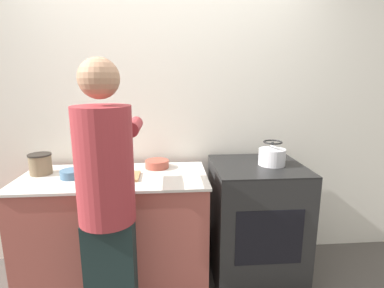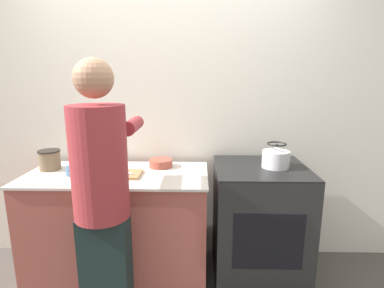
{
  "view_description": "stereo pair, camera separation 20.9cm",
  "coord_description": "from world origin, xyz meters",
  "px_view_note": "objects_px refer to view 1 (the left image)",
  "views": [
    {
      "loc": [
        0.03,
        -1.82,
        1.58
      ],
      "look_at": [
        0.19,
        0.22,
        1.13
      ],
      "focal_mm": 28.0,
      "sensor_mm": 36.0,
      "label": 1
    },
    {
      "loc": [
        0.24,
        -1.83,
        1.58
      ],
      "look_at": [
        0.19,
        0.22,
        1.13
      ],
      "focal_mm": 28.0,
      "sensor_mm": 36.0,
      "label": 2
    }
  ],
  "objects_px": {
    "cutting_board": "(119,177)",
    "oven": "(255,221)",
    "bowl_prep": "(72,174)",
    "person": "(107,197)",
    "knife": "(115,176)",
    "kettle": "(272,155)",
    "canister_jar": "(40,164)"
  },
  "relations": [
    {
      "from": "person",
      "to": "bowl_prep",
      "type": "distance_m",
      "value": 0.6
    },
    {
      "from": "bowl_prep",
      "to": "canister_jar",
      "type": "height_order",
      "value": "canister_jar"
    },
    {
      "from": "oven",
      "to": "cutting_board",
      "type": "relative_size",
      "value": 3.26
    },
    {
      "from": "canister_jar",
      "to": "oven",
      "type": "bearing_deg",
      "value": -2.39
    },
    {
      "from": "oven",
      "to": "cutting_board",
      "type": "distance_m",
      "value": 1.12
    },
    {
      "from": "bowl_prep",
      "to": "kettle",
      "type": "bearing_deg",
      "value": 1.05
    },
    {
      "from": "canister_jar",
      "to": "kettle",
      "type": "bearing_deg",
      "value": -2.62
    },
    {
      "from": "knife",
      "to": "canister_jar",
      "type": "relative_size",
      "value": 1.31
    },
    {
      "from": "cutting_board",
      "to": "kettle",
      "type": "xyz_separation_m",
      "value": [
        1.14,
        0.06,
        0.12
      ]
    },
    {
      "from": "cutting_board",
      "to": "bowl_prep",
      "type": "xyz_separation_m",
      "value": [
        -0.34,
        0.03,
        0.02
      ]
    },
    {
      "from": "cutting_board",
      "to": "canister_jar",
      "type": "bearing_deg",
      "value": 167.13
    },
    {
      "from": "canister_jar",
      "to": "person",
      "type": "bearing_deg",
      "value": -44.69
    },
    {
      "from": "oven",
      "to": "canister_jar",
      "type": "bearing_deg",
      "value": 177.61
    },
    {
      "from": "oven",
      "to": "cutting_board",
      "type": "xyz_separation_m",
      "value": [
        -1.04,
        -0.07,
        0.42
      ]
    },
    {
      "from": "person",
      "to": "oven",
      "type": "bearing_deg",
      "value": 26.87
    },
    {
      "from": "cutting_board",
      "to": "oven",
      "type": "bearing_deg",
      "value": 3.72
    },
    {
      "from": "cutting_board",
      "to": "knife",
      "type": "height_order",
      "value": "knife"
    },
    {
      "from": "kettle",
      "to": "bowl_prep",
      "type": "relative_size",
      "value": 1.26
    },
    {
      "from": "oven",
      "to": "kettle",
      "type": "height_order",
      "value": "kettle"
    },
    {
      "from": "person",
      "to": "canister_jar",
      "type": "bearing_deg",
      "value": 135.31
    },
    {
      "from": "person",
      "to": "cutting_board",
      "type": "distance_m",
      "value": 0.46
    },
    {
      "from": "oven",
      "to": "kettle",
      "type": "bearing_deg",
      "value": -6.37
    },
    {
      "from": "cutting_board",
      "to": "knife",
      "type": "relative_size",
      "value": 1.33
    },
    {
      "from": "oven",
      "to": "canister_jar",
      "type": "relative_size",
      "value": 5.66
    },
    {
      "from": "knife",
      "to": "kettle",
      "type": "height_order",
      "value": "kettle"
    },
    {
      "from": "knife",
      "to": "kettle",
      "type": "xyz_separation_m",
      "value": [
        1.17,
        0.08,
        0.11
      ]
    },
    {
      "from": "person",
      "to": "knife",
      "type": "height_order",
      "value": "person"
    },
    {
      "from": "oven",
      "to": "bowl_prep",
      "type": "height_order",
      "value": "bowl_prep"
    },
    {
      "from": "oven",
      "to": "canister_jar",
      "type": "distance_m",
      "value": 1.71
    },
    {
      "from": "kettle",
      "to": "knife",
      "type": "bearing_deg",
      "value": -175.83
    },
    {
      "from": "person",
      "to": "cutting_board",
      "type": "bearing_deg",
      "value": 90.58
    },
    {
      "from": "knife",
      "to": "bowl_prep",
      "type": "relative_size",
      "value": 1.36
    }
  ]
}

